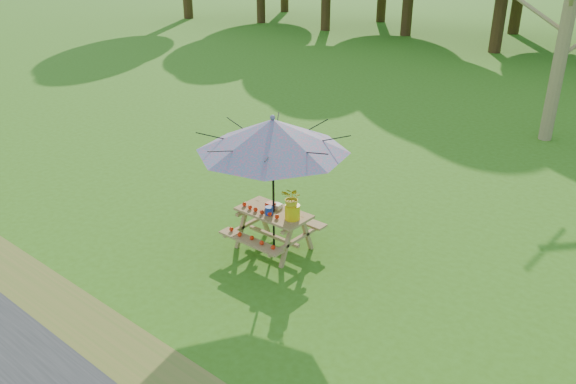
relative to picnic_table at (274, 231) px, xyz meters
The scene contains 7 objects.
ground 1.49m from the picnic_table, 159.96° to the right, with size 120.00×120.00×0.00m, color #3A6C14.
drygrass_strip 3.58m from the picnic_table, 112.46° to the right, with size 120.00×1.20×0.01m, color olive.
picnic_table is the anchor object (origin of this frame).
patio_umbrella 1.62m from the picnic_table, 84.81° to the left, with size 2.72×2.72×2.27m.
produce_bins 0.40m from the picnic_table, behind, with size 0.26×0.39×0.13m.
tomatoes_row 0.44m from the picnic_table, 130.20° to the right, with size 0.77×0.13×0.07m, color red, non-canonical shape.
flower_bucket 0.74m from the picnic_table, ahead, with size 0.34×0.30×0.54m.
Camera 1 is at (6.71, -5.56, 4.60)m, focal length 35.00 mm.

